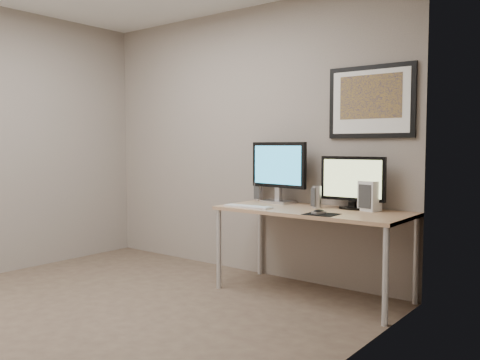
{
  "coord_description": "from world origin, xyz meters",
  "views": [
    {
      "loc": [
        3.1,
        -2.32,
        1.27
      ],
      "look_at": [
        0.43,
        1.1,
        0.96
      ],
      "focal_mm": 38.0,
      "sensor_mm": 36.0,
      "label": 1
    }
  ],
  "objects_px": {
    "speaker_right": "(317,197)",
    "fan_unit": "(370,196)",
    "speaker_left": "(259,190)",
    "keyboard": "(248,206)",
    "framed_art": "(371,102)",
    "monitor_tv": "(353,181)",
    "desk": "(313,217)",
    "monitor_large": "(278,169)"
  },
  "relations": [
    {
      "from": "framed_art",
      "to": "fan_unit",
      "type": "bearing_deg",
      "value": -64.95
    },
    {
      "from": "speaker_right",
      "to": "speaker_left",
      "type": "bearing_deg",
      "value": -170.21
    },
    {
      "from": "desk",
      "to": "keyboard",
      "type": "height_order",
      "value": "keyboard"
    },
    {
      "from": "framed_art",
      "to": "fan_unit",
      "type": "distance_m",
      "value": 0.79
    },
    {
      "from": "monitor_large",
      "to": "speaker_left",
      "type": "bearing_deg",
      "value": 174.0
    },
    {
      "from": "speaker_left",
      "to": "fan_unit",
      "type": "bearing_deg",
      "value": -10.86
    },
    {
      "from": "monitor_large",
      "to": "speaker_right",
      "type": "xyz_separation_m",
      "value": [
        0.47,
        -0.12,
        -0.22
      ]
    },
    {
      "from": "speaker_left",
      "to": "speaker_right",
      "type": "relative_size",
      "value": 1.03
    },
    {
      "from": "monitor_large",
      "to": "keyboard",
      "type": "relative_size",
      "value": 1.39
    },
    {
      "from": "desk",
      "to": "monitor_large",
      "type": "height_order",
      "value": "monitor_large"
    },
    {
      "from": "speaker_right",
      "to": "fan_unit",
      "type": "distance_m",
      "value": 0.44
    },
    {
      "from": "monitor_tv",
      "to": "framed_art",
      "type": "bearing_deg",
      "value": 54.81
    },
    {
      "from": "desk",
      "to": "fan_unit",
      "type": "bearing_deg",
      "value": 25.1
    },
    {
      "from": "monitor_tv",
      "to": "keyboard",
      "type": "height_order",
      "value": "monitor_tv"
    },
    {
      "from": "speaker_left",
      "to": "speaker_right",
      "type": "height_order",
      "value": "speaker_left"
    },
    {
      "from": "monitor_tv",
      "to": "speaker_left",
      "type": "bearing_deg",
      "value": 173.79
    },
    {
      "from": "monitor_large",
      "to": "monitor_tv",
      "type": "distance_m",
      "value": 0.75
    },
    {
      "from": "framed_art",
      "to": "monitor_large",
      "type": "distance_m",
      "value": 1.02
    },
    {
      "from": "framed_art",
      "to": "monitor_large",
      "type": "bearing_deg",
      "value": -171.82
    },
    {
      "from": "framed_art",
      "to": "keyboard",
      "type": "bearing_deg",
      "value": -146.73
    },
    {
      "from": "fan_unit",
      "to": "framed_art",
      "type": "bearing_deg",
      "value": 131.54
    },
    {
      "from": "framed_art",
      "to": "fan_unit",
      "type": "xyz_separation_m",
      "value": [
        0.06,
        -0.14,
        -0.77
      ]
    },
    {
      "from": "framed_art",
      "to": "monitor_tv",
      "type": "distance_m",
      "value": 0.68
    },
    {
      "from": "speaker_right",
      "to": "keyboard",
      "type": "bearing_deg",
      "value": -123.23
    },
    {
      "from": "monitor_tv",
      "to": "speaker_right",
      "type": "bearing_deg",
      "value": -161.07
    },
    {
      "from": "desk",
      "to": "framed_art",
      "type": "relative_size",
      "value": 2.13
    },
    {
      "from": "speaker_left",
      "to": "keyboard",
      "type": "relative_size",
      "value": 0.44
    },
    {
      "from": "monitor_tv",
      "to": "fan_unit",
      "type": "xyz_separation_m",
      "value": [
        0.15,
        -0.0,
        -0.11
      ]
    },
    {
      "from": "speaker_left",
      "to": "keyboard",
      "type": "xyz_separation_m",
      "value": [
        0.25,
        -0.5,
        -0.09
      ]
    },
    {
      "from": "monitor_tv",
      "to": "fan_unit",
      "type": "distance_m",
      "value": 0.19
    },
    {
      "from": "desk",
      "to": "fan_unit",
      "type": "xyz_separation_m",
      "value": [
        0.41,
        0.19,
        0.19
      ]
    },
    {
      "from": "speaker_right",
      "to": "fan_unit",
      "type": "xyz_separation_m",
      "value": [
        0.43,
        0.1,
        0.03
      ]
    },
    {
      "from": "monitor_large",
      "to": "keyboard",
      "type": "xyz_separation_m",
      "value": [
        -0.02,
        -0.44,
        -0.3
      ]
    },
    {
      "from": "monitor_large",
      "to": "monitor_tv",
      "type": "relative_size",
      "value": 1.09
    },
    {
      "from": "keyboard",
      "to": "desk",
      "type": "bearing_deg",
      "value": 22.0
    },
    {
      "from": "desk",
      "to": "keyboard",
      "type": "bearing_deg",
      "value": -155.61
    },
    {
      "from": "keyboard",
      "to": "speaker_right",
      "type": "bearing_deg",
      "value": 30.81
    },
    {
      "from": "desk",
      "to": "fan_unit",
      "type": "relative_size",
      "value": 6.59
    },
    {
      "from": "fan_unit",
      "to": "desk",
      "type": "bearing_deg",
      "value": -138.4
    },
    {
      "from": "fan_unit",
      "to": "speaker_left",
      "type": "bearing_deg",
      "value": -167.39
    },
    {
      "from": "desk",
      "to": "speaker_right",
      "type": "relative_size",
      "value": 8.45
    },
    {
      "from": "framed_art",
      "to": "speaker_right",
      "type": "xyz_separation_m",
      "value": [
        -0.36,
        -0.24,
        -0.8
      ]
    }
  ]
}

